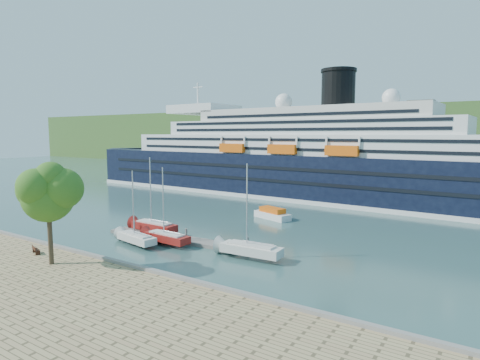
% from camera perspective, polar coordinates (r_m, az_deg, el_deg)
% --- Properties ---
extents(ground, '(400.00, 400.00, 0.00)m').
position_cam_1_polar(ground, '(46.19, -20.70, -11.11)').
color(ground, '#2C4E4B').
rests_on(ground, ground).
extents(far_hillside, '(400.00, 50.00, 24.00)m').
position_cam_1_polar(far_hillside, '(174.55, 21.14, 5.56)').
color(far_hillside, '#396227').
rests_on(far_hillside, ground).
extents(quay_coping, '(220.00, 0.50, 0.30)m').
position_cam_1_polar(quay_coping, '(45.75, -20.96, -9.79)').
color(quay_coping, slate).
rests_on(quay_coping, promenade).
extents(cruise_ship, '(119.80, 22.93, 26.75)m').
position_cam_1_polar(cruise_ship, '(90.18, 6.18, 6.32)').
color(cruise_ship, black).
rests_on(cruise_ship, ground).
extents(park_bench, '(1.59, 1.03, 0.95)m').
position_cam_1_polar(park_bench, '(48.42, -26.99, -8.78)').
color(park_bench, '#422013').
rests_on(park_bench, promenade).
extents(promenade_tree, '(6.58, 6.58, 10.90)m').
position_cam_1_polar(promenade_tree, '(43.02, -25.56, -3.77)').
color(promenade_tree, '#2C6119').
rests_on(promenade_tree, promenade).
extents(floating_pontoon, '(19.92, 3.88, 0.44)m').
position_cam_1_polar(floating_pontoon, '(53.30, -9.55, -8.17)').
color(floating_pontoon, gray).
rests_on(floating_pontoon, ground).
extents(sailboat_white_near, '(7.07, 3.08, 8.83)m').
position_cam_1_polar(sailboat_white_near, '(50.76, -14.63, -4.18)').
color(sailboat_white_near, silver).
rests_on(sailboat_white_near, ground).
extents(sailboat_red, '(7.21, 2.34, 9.19)m').
position_cam_1_polar(sailboat_red, '(50.07, -10.45, -4.01)').
color(sailboat_red, maroon).
rests_on(sailboat_red, ground).
extents(sailboat_white_far, '(7.85, 2.53, 10.02)m').
position_cam_1_polar(sailboat_white_far, '(43.75, 1.62, -4.88)').
color(sailboat_white_far, silver).
rests_on(sailboat_white_far, ground).
extents(tender_launch, '(7.01, 4.27, 1.83)m').
position_cam_1_polar(tender_launch, '(65.43, 4.63, -4.72)').
color(tender_launch, '#E85B0D').
rests_on(tender_launch, ground).
extents(sailboat_extra, '(7.85, 2.37, 10.07)m').
position_cam_1_polar(sailboat_extra, '(55.98, -12.19, -2.48)').
color(sailboat_extra, maroon).
rests_on(sailboat_extra, ground).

